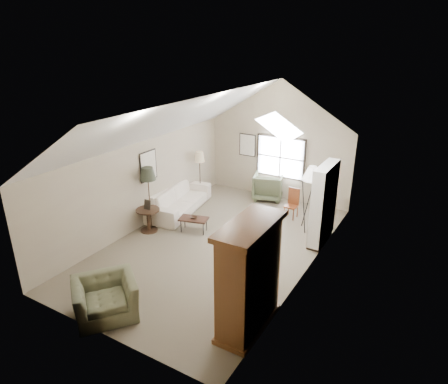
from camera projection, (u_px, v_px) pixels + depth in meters
The scene contains 18 objects.
room_shell at pixel (216, 127), 9.54m from camera, with size 5.01×8.01×4.00m.
window at pixel (280, 157), 13.31m from camera, with size 1.72×0.08×1.42m, color black.
skylight at pixel (281, 126), 9.64m from camera, with size 0.80×1.20×0.52m, color white, non-canonical shape.
wall_art at pixel (197, 156), 12.52m from camera, with size 1.97×3.71×0.88m.
armoire at pixel (249, 277), 7.37m from camera, with size 0.60×1.50×2.20m, color brown.
tv_alcove at pixel (324, 203), 10.48m from camera, with size 0.32×1.30×2.10m, color white.
media_console at pixel (320, 232), 10.80m from camera, with size 0.34×1.18×0.60m, color #382316.
tv_panel at pixel (322, 211), 10.57m from camera, with size 0.05×0.90×0.55m, color black.
sofa at pixel (179, 199), 12.69m from camera, with size 2.69×1.05×0.79m, color white.
armchair_near at pixel (105, 298), 7.94m from camera, with size 1.20×1.05×0.78m, color #5D6244.
armchair_far at pixel (268, 186), 13.61m from camera, with size 0.96×0.99×0.90m, color #616849.
coffee_table at pixel (194, 225), 11.40m from camera, with size 0.81×0.45×0.41m, color #381E17.
bowl at pixel (194, 217), 11.31m from camera, with size 0.19×0.19×0.05m, color #321A14.
side_table at pixel (149, 220), 11.39m from camera, with size 0.68×0.68×0.68m, color #322014.
side_chair at pixel (291, 204), 12.16m from camera, with size 0.36×0.36×0.93m, color brown.
tripod_lamp at pixel (310, 198), 11.20m from camera, with size 0.57×0.57×1.97m, color silver, non-canonical shape.
dark_lamp at pixel (149, 198), 11.36m from camera, with size 0.45×0.45×1.88m, color black, non-canonical shape.
tan_lamp at pixel (200, 175), 13.48m from camera, with size 0.34×0.34×1.69m, color tan, non-canonical shape.
Camera 1 is at (4.95, -8.04, 5.29)m, focal length 32.00 mm.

